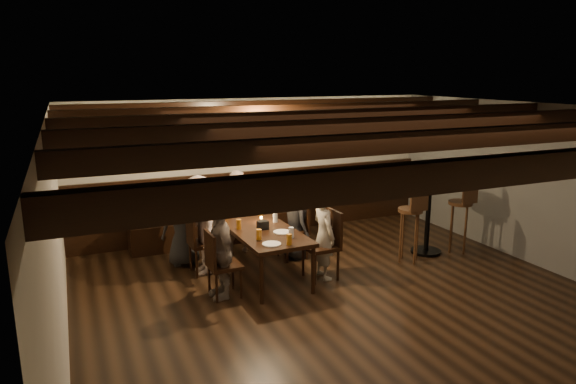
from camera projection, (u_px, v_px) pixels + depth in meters
name	position (u px, v px, depth m)	size (l,w,h in m)	color
room	(270.00, 190.00, 7.85)	(7.00, 7.00, 7.00)	black
dining_table	(262.00, 232.00, 7.19)	(0.89, 1.88, 0.70)	black
chair_left_near	(204.00, 254.00, 7.37)	(0.43, 0.43, 0.92)	black
chair_left_far	(223.00, 277.00, 6.58)	(0.41, 0.41, 0.88)	black
chair_right_near	(294.00, 241.00, 7.97)	(0.42, 0.42, 0.90)	black
chair_right_far	(322.00, 258.00, 7.17)	(0.46, 0.46, 0.97)	black
person_bench_left	(182.00, 224.00, 7.61)	(0.61, 0.40, 1.26)	#232426
person_bench_centre	(236.00, 212.00, 8.11)	(0.49, 0.32, 1.35)	gray
person_bench_right	(292.00, 209.00, 8.36)	(0.63, 0.49, 1.29)	#57251D
person_left_near	(200.00, 225.00, 7.26)	(0.92, 0.53, 1.42)	#B49E98
person_left_far	(220.00, 251.00, 6.49)	(0.73, 0.30, 1.24)	gray
person_right_near	(295.00, 220.00, 7.91)	(0.59, 0.38, 1.20)	black
person_right_far	(324.00, 235.00, 7.11)	(0.45, 0.30, 1.24)	#A29A89
pint_a	(226.00, 214.00, 7.66)	(0.07, 0.07, 0.14)	#BF7219
pint_b	(260.00, 211.00, 7.84)	(0.07, 0.07, 0.14)	#BF7219
pint_c	(239.00, 224.00, 7.13)	(0.07, 0.07, 0.14)	#BF7219
pint_d	(275.00, 217.00, 7.46)	(0.07, 0.07, 0.14)	silver
pint_e	(259.00, 235.00, 6.67)	(0.07, 0.07, 0.14)	#BF7219
pint_f	(291.00, 232.00, 6.76)	(0.07, 0.07, 0.14)	silver
pint_g	(289.00, 239.00, 6.48)	(0.07, 0.07, 0.14)	#BF7219
plate_near	(272.00, 244.00, 6.50)	(0.24, 0.24, 0.01)	white
plate_far	(282.00, 232.00, 6.99)	(0.24, 0.24, 0.01)	white
condiment_caddy	(263.00, 225.00, 7.12)	(0.15, 0.10, 0.12)	black
candle	(261.00, 220.00, 7.49)	(0.05, 0.05, 0.05)	beige
high_top_table	(429.00, 207.00, 8.08)	(0.66, 0.66, 1.16)	black
bar_stool_left	(409.00, 234.00, 7.77)	(0.37, 0.39, 1.18)	#3A2512
bar_stool_right	(459.00, 225.00, 8.21)	(0.37, 0.40, 1.18)	#3A2512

